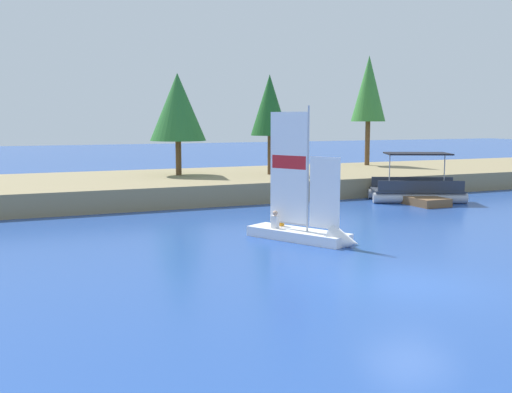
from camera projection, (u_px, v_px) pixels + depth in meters
ground_plane at (410, 284)px, 17.34m from camera, size 200.00×200.00×0.00m
shore_bank at (188, 185)px, 37.66m from camera, size 80.00×11.50×1.19m
shoreline_tree_midleft at (178, 107)px, 37.65m from camera, size 3.53×3.53×6.40m
shoreline_tree_centre at (270, 105)px, 38.08m from camera, size 2.42×2.42×6.34m
shoreline_tree_midright at (369, 89)px, 45.65m from camera, size 2.61×2.61×8.31m
wooden_dock at (408, 198)px, 34.55m from camera, size 1.71×5.51×0.45m
sailboat at (313, 230)px, 23.18m from camera, size 3.30×4.78×5.60m
pontoon_boat at (416, 189)px, 34.73m from camera, size 5.78×4.44×2.79m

